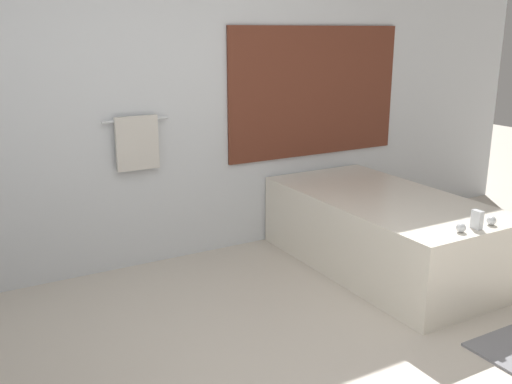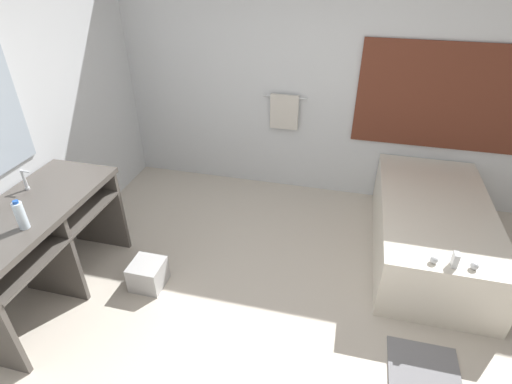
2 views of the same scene
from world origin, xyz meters
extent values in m
cube|color=silver|center=(0.00, 2.23, 1.35)|extent=(7.40, 0.06, 2.70)
cube|color=brown|center=(1.32, 2.19, 1.27)|extent=(1.70, 0.02, 1.10)
cylinder|color=silver|center=(-0.30, 2.16, 1.15)|extent=(0.50, 0.02, 0.02)
cube|color=beige|center=(-0.30, 2.15, 0.98)|extent=(0.32, 0.04, 0.40)
cube|color=silver|center=(1.32, 1.25, 0.28)|extent=(0.99, 1.89, 0.57)
ellipsoid|color=white|center=(1.32, 1.25, 0.42)|extent=(0.72, 1.36, 0.30)
cube|color=silver|center=(1.32, 0.40, 0.63)|extent=(0.04, 0.07, 0.12)
sphere|color=silver|center=(1.18, 0.40, 0.60)|extent=(0.06, 0.06, 0.06)
sphere|color=silver|center=(1.46, 0.40, 0.60)|extent=(0.06, 0.06, 0.06)
camera|label=1|loc=(-1.58, -1.88, 1.78)|focal=40.00mm
camera|label=2|loc=(0.43, -2.11, 2.62)|focal=28.00mm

